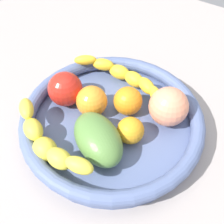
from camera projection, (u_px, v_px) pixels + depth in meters
kitchen_counter at (112, 132)px, 58.40cm from camera, size 120.00×120.00×3.00cm
fruit_bowl at (112, 120)px, 55.33cm from camera, size 36.20×36.20×4.95cm
banana_draped_left at (47, 143)px, 48.31cm from camera, size 8.82×21.04×6.07cm
banana_draped_right at (124, 76)px, 60.12cm from camera, size 8.03×23.40×4.71cm
orange_front at (130, 130)px, 51.01cm from camera, size 5.13×5.13×5.13cm
orange_mid_left at (128, 101)px, 55.33cm from camera, size 5.83×5.83×5.83cm
orange_mid_right at (90, 103)px, 54.74cm from camera, size 6.29×6.29×6.29cm
tomato_red at (65, 89)px, 56.58cm from camera, size 7.16×7.16×7.16cm
mango_green at (98, 139)px, 49.09cm from camera, size 12.40×14.33×6.32cm
peach_blush at (169, 107)px, 53.10cm from camera, size 7.71×7.71×7.71cm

